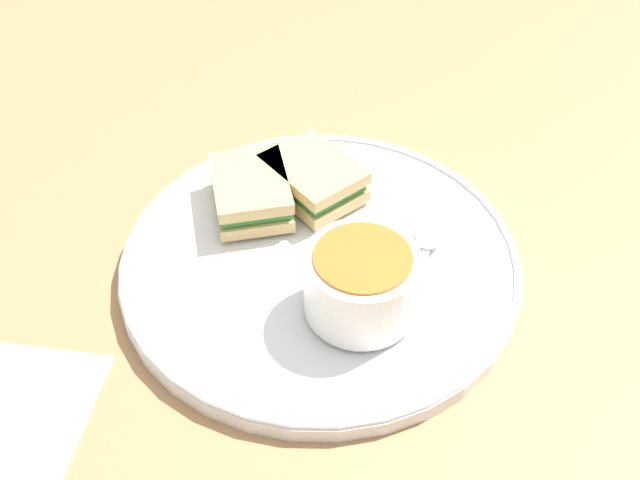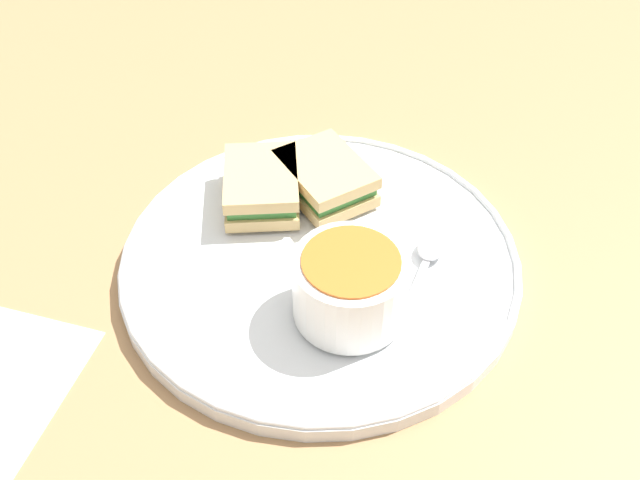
{
  "view_description": "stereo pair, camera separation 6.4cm",
  "coord_description": "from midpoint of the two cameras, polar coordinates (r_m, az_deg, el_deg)",
  "views": [
    {
      "loc": [
        0.04,
        0.45,
        0.48
      ],
      "look_at": [
        0.0,
        0.0,
        0.03
      ],
      "focal_mm": 42.0,
      "sensor_mm": 36.0,
      "label": 1
    },
    {
      "loc": [
        -0.03,
        0.45,
        0.48
      ],
      "look_at": [
        0.0,
        0.0,
        0.03
      ],
      "focal_mm": 42.0,
      "sensor_mm": 36.0,
      "label": 2
    }
  ],
  "objects": [
    {
      "name": "soup_bowl",
      "position": [
        0.58,
        5.44,
        -3.66
      ],
      "size": [
        0.09,
        0.09,
        0.06
      ],
      "color": "white",
      "rests_on": "plate"
    },
    {
      "name": "sandwich_half_far",
      "position": [
        0.69,
        -1.85,
        4.04
      ],
      "size": [
        0.08,
        0.1,
        0.03
      ],
      "rotation": [
        0.0,
        0.0,
        4.84
      ],
      "color": "tan",
      "rests_on": "plate"
    },
    {
      "name": "plate",
      "position": [
        0.65,
        2.78,
        -1.66
      ],
      "size": [
        0.35,
        0.35,
        0.02
      ],
      "color": "white",
      "rests_on": "ground_plane"
    },
    {
      "name": "sandwich_half_near",
      "position": [
        0.7,
        2.78,
        4.65
      ],
      "size": [
        0.1,
        0.11,
        0.03
      ],
      "rotation": [
        0.0,
        0.0,
        5.31
      ],
      "color": "tan",
      "rests_on": "plate"
    },
    {
      "name": "spoon",
      "position": [
        0.65,
        11.1,
        -1.14
      ],
      "size": [
        0.05,
        0.11,
        0.01
      ],
      "rotation": [
        0.0,
        0.0,
        10.68
      ],
      "color": "silver",
      "rests_on": "plate"
    },
    {
      "name": "ground_plane",
      "position": [
        0.66,
        2.76,
        -2.25
      ],
      "size": [
        2.4,
        2.4,
        0.0
      ],
      "primitive_type": "plane",
      "color": "#9E754C"
    }
  ]
}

